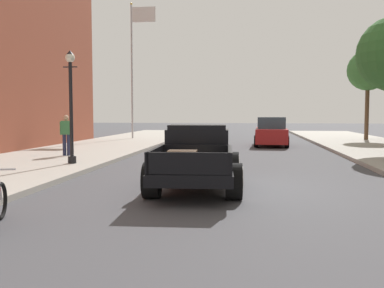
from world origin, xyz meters
The scene contains 7 objects.
ground_plane centered at (0.00, 0.00, 0.00)m, with size 140.00×140.00×0.00m, color #47474C.
hotrod_truck_black centered at (-0.81, -0.14, 0.75)m, with size 2.35×5.00×1.58m.
car_background_red centered at (1.80, 13.95, 0.77)m, with size 1.99×4.36×1.65m.
pedestrian_sidewalk_left centered at (-6.86, 5.66, 1.09)m, with size 0.53×0.22×1.65m.
street_lamp_near centered at (-5.54, 3.09, 2.39)m, with size 0.50×0.32×3.85m.
flagpole centered at (-7.17, 17.74, 5.77)m, with size 1.74×0.16×9.16m.
street_tree_third centered at (8.19, 18.39, 4.63)m, with size 2.64×2.64×5.84m.
Camera 1 is at (0.46, -10.92, 1.88)m, focal length 40.09 mm.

